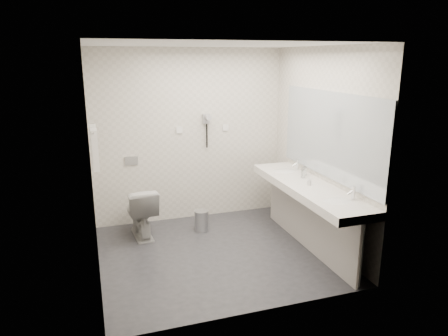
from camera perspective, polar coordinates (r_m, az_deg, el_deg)
name	(u,v)px	position (r m, az deg, el deg)	size (l,w,h in m)	color
floor	(216,253)	(5.33, -1.05, -11.51)	(2.80, 2.80, 0.00)	#29292E
ceiling	(215,44)	(4.77, -1.20, 16.46)	(2.80, 2.80, 0.00)	silver
wall_back	(189,136)	(6.13, -4.72, 4.34)	(2.80, 2.80, 0.00)	beige
wall_front	(259,188)	(3.72, 4.82, -2.70)	(2.80, 2.80, 0.00)	beige
wall_left	(91,165)	(4.69, -17.67, 0.37)	(2.60, 2.60, 0.00)	beige
wall_right	(321,148)	(5.47, 13.06, 2.70)	(2.60, 2.60, 0.00)	beige
vanity_counter	(308,188)	(5.28, 11.33, -2.70)	(0.55, 2.20, 0.10)	silver
vanity_panel	(308,220)	(5.43, 11.33, -6.95)	(0.03, 2.15, 0.75)	#9B9692
vanity_post_near	(360,256)	(4.66, 18.04, -11.27)	(0.06, 0.06, 0.75)	silver
vanity_post_far	(275,195)	(6.31, 6.95, -3.63)	(0.06, 0.06, 0.75)	silver
mirror	(329,135)	(5.25, 14.17, 4.37)	(0.02, 2.20, 1.05)	#B2BCC6
basin_near	(337,202)	(4.74, 15.19, -4.53)	(0.40, 0.31, 0.05)	white
basin_far	(284,172)	(5.82, 8.22, -0.54)	(0.40, 0.31, 0.05)	white
faucet_near	(353,193)	(4.82, 17.21, -3.23)	(0.04, 0.04, 0.15)	silver
faucet_far	(297,165)	(5.88, 9.96, 0.47)	(0.04, 0.04, 0.15)	silver
soap_bottle_a	(309,181)	(5.22, 11.54, -1.81)	(0.04, 0.04, 0.09)	white
glass_left	(303,174)	(5.51, 10.72, -0.79)	(0.06, 0.06, 0.10)	silver
glass_right	(305,171)	(5.65, 10.94, -0.40)	(0.06, 0.06, 0.11)	silver
toilet	(141,212)	(5.79, -11.28, -5.85)	(0.39, 0.68, 0.69)	white
flush_plate	(131,161)	(6.04, -12.49, 0.96)	(0.18, 0.02, 0.12)	#B2B5BA
pedal_bin	(202,221)	(5.93, -3.07, -7.22)	(0.20, 0.20, 0.28)	#B2B5BA
bin_lid	(201,211)	(5.87, -3.09, -5.90)	(0.20, 0.20, 0.01)	#B2B5BA
towel_rail	(92,129)	(5.17, -17.50, 5.10)	(0.02, 0.02, 0.62)	silver
towel_near	(95,150)	(5.08, -17.16, 2.41)	(0.07, 0.24, 0.48)	white
towel_far	(94,145)	(5.35, -17.25, 3.03)	(0.07, 0.24, 0.48)	white
dryer_cradle	(206,119)	(6.12, -2.41, 6.74)	(0.10, 0.04, 0.14)	#9D9CA1
dryer_barrel	(208,117)	(6.05, -2.23, 6.93)	(0.08, 0.08, 0.14)	#9D9CA1
dryer_cord	(207,136)	(6.15, -2.35, 4.41)	(0.02, 0.02, 0.35)	black
switch_plate_a	(179,130)	(6.06, -6.10, 5.16)	(0.09, 0.02, 0.09)	white
switch_plate_b	(226,128)	(6.25, 0.21, 5.53)	(0.09, 0.02, 0.09)	white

